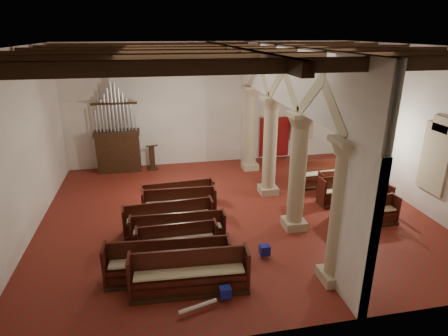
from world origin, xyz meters
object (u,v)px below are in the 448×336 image
pipe_organ (118,144)px  processional_banner (298,144)px  lectern (152,159)px  nave_pew_0 (190,279)px  aisle_pew_0 (372,215)px

pipe_organ → processional_banner: 9.17m
lectern → pipe_organ: bearing=167.4°
lectern → nave_pew_0: lectern is taller
lectern → processional_banner: (7.60, 0.10, 0.27)m
processional_banner → aisle_pew_0: (-0.06, -7.27, -0.47)m
pipe_organ → nave_pew_0: pipe_organ is taller
processional_banner → aisle_pew_0: 7.28m
processional_banner → aisle_pew_0: size_ratio=1.36×
lectern → aisle_pew_0: 10.40m
processional_banner → lectern: bearing=167.7°
nave_pew_0 → pipe_organ: bearing=107.0°
lectern → processional_banner: processional_banner is taller
lectern → nave_pew_0: (0.81, -9.57, -0.17)m
processional_banner → nave_pew_0: processional_banner is taller
lectern → processional_banner: bearing=-7.8°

